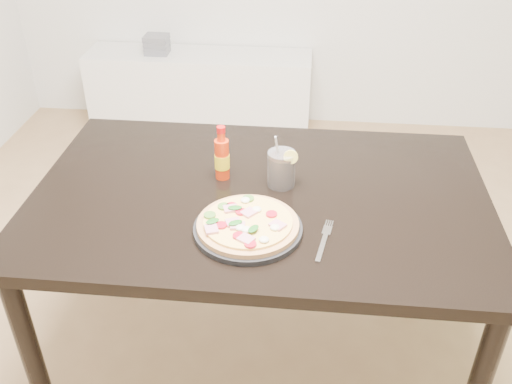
# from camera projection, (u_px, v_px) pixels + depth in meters

# --- Properties ---
(dining_table) EXTENTS (1.40, 0.90, 0.75)m
(dining_table) POSITION_uv_depth(u_px,v_px,m) (260.00, 215.00, 1.80)
(dining_table) COLOR black
(dining_table) RESTS_ON ground
(plate) EXTENTS (0.30, 0.30, 0.02)m
(plate) POSITION_uv_depth(u_px,v_px,m) (248.00, 229.00, 1.58)
(plate) COLOR black
(plate) RESTS_ON dining_table
(pizza) EXTENTS (0.28, 0.28, 0.03)m
(pizza) POSITION_uv_depth(u_px,v_px,m) (247.00, 223.00, 1.57)
(pizza) COLOR tan
(pizza) RESTS_ON plate
(hot_sauce_bottle) EXTENTS (0.06, 0.06, 0.18)m
(hot_sauce_bottle) POSITION_uv_depth(u_px,v_px,m) (222.00, 158.00, 1.79)
(hot_sauce_bottle) COLOR red
(hot_sauce_bottle) RESTS_ON dining_table
(cola_cup) EXTENTS (0.09, 0.09, 0.18)m
(cola_cup) POSITION_uv_depth(u_px,v_px,m) (281.00, 169.00, 1.76)
(cola_cup) COLOR black
(cola_cup) RESTS_ON dining_table
(fork) EXTENTS (0.05, 0.19, 0.00)m
(fork) POSITION_uv_depth(u_px,v_px,m) (324.00, 239.00, 1.55)
(fork) COLOR silver
(fork) RESTS_ON dining_table
(media_console) EXTENTS (1.40, 0.34, 0.50)m
(media_console) POSITION_uv_depth(u_px,v_px,m) (200.00, 92.00, 3.65)
(media_console) COLOR white
(media_console) RESTS_ON ground
(cd_stack) EXTENTS (0.14, 0.12, 0.11)m
(cd_stack) POSITION_uv_depth(u_px,v_px,m) (157.00, 44.00, 3.49)
(cd_stack) COLOR slate
(cd_stack) RESTS_ON media_console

